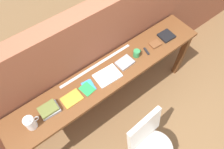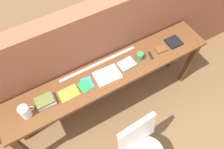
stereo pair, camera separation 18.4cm
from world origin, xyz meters
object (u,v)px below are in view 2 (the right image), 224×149
object	(u,v)px
book_stack_leftmost	(45,101)
magazine_cycling	(69,93)
pamphlet_pile_colourful	(87,84)
book_open_centre	(107,75)
chair_white_moulded	(142,148)
book_repair_rightmost	(174,42)
leather_journal_brown	(161,49)
mug	(140,56)
pitcher_white	(25,112)
multitool_folded	(151,55)

from	to	relation	value
book_stack_leftmost	magazine_cycling	xyz separation A→B (m)	(0.25, -0.02, -0.02)
book_stack_leftmost	pamphlet_pile_colourful	xyz separation A→B (m)	(0.46, -0.01, -0.03)
book_open_centre	pamphlet_pile_colourful	bearing A→B (deg)	179.26
chair_white_moulded	book_repair_rightmost	xyz separation A→B (m)	(0.96, 0.80, 0.37)
magazine_cycling	leather_journal_brown	distance (m)	1.19
book_open_centre	leather_journal_brown	size ratio (longest dim) A/B	2.15
book_stack_leftmost	book_repair_rightmost	size ratio (longest dim) A/B	1.17
chair_white_moulded	pamphlet_pile_colourful	distance (m)	0.90
chair_white_moulded	book_open_centre	distance (m)	0.86
pamphlet_pile_colourful	book_open_centre	size ratio (longest dim) A/B	0.65
chair_white_moulded	book_repair_rightmost	bearing A→B (deg)	39.69
mug	book_repair_rightmost	distance (m)	0.50
book_stack_leftmost	mug	size ratio (longest dim) A/B	1.84
book_open_centre	leather_journal_brown	distance (m)	0.73
pitcher_white	book_repair_rightmost	distance (m)	1.85
pamphlet_pile_colourful	multitool_folded	distance (m)	0.83
pamphlet_pile_colourful	leather_journal_brown	bearing A→B (deg)	-0.75
book_open_centre	mug	bearing A→B (deg)	5.18
pitcher_white	pamphlet_pile_colourful	bearing A→B (deg)	1.81
book_open_centre	multitool_folded	bearing A→B (deg)	1.75
pamphlet_pile_colourful	book_repair_rightmost	xyz separation A→B (m)	(1.19, -0.00, 0.01)
magazine_cycling	multitool_folded	bearing A→B (deg)	-1.33
leather_journal_brown	book_repair_rightmost	world-z (taller)	book_repair_rightmost
book_stack_leftmost	book_open_centre	xyz separation A→B (m)	(0.71, -0.03, -0.02)
chair_white_moulded	book_stack_leftmost	distance (m)	1.13
book_open_centre	multitool_folded	distance (m)	0.58
leather_journal_brown	book_repair_rightmost	xyz separation A→B (m)	(0.20, 0.01, 0.00)
pitcher_white	mug	bearing A→B (deg)	1.00
book_repair_rightmost	leather_journal_brown	bearing A→B (deg)	-174.36
chair_white_moulded	leather_journal_brown	world-z (taller)	leather_journal_brown
magazine_cycling	leather_journal_brown	world-z (taller)	leather_journal_brown
pamphlet_pile_colourful	leather_journal_brown	size ratio (longest dim) A/B	1.39
book_stack_leftmost	mug	distance (m)	1.15
chair_white_moulded	book_stack_leftmost	bearing A→B (deg)	130.07
book_open_centre	chair_white_moulded	bearing A→B (deg)	-88.81
book_stack_leftmost	multitool_folded	xyz separation A→B (m)	(1.28, -0.04, -0.02)
chair_white_moulded	mug	bearing A→B (deg)	59.93
magazine_cycling	chair_white_moulded	bearing A→B (deg)	-61.35
book_repair_rightmost	mug	bearing A→B (deg)	-177.91
multitool_folded	leather_journal_brown	bearing A→B (deg)	4.83
mug	leather_journal_brown	distance (m)	0.29
book_open_centre	multitool_folded	xyz separation A→B (m)	(0.58, -0.01, -0.00)
magazine_cycling	book_open_centre	world-z (taller)	book_open_centre
pitcher_white	pamphlet_pile_colourful	world-z (taller)	pitcher_white
book_stack_leftmost	mug	world-z (taller)	mug
leather_journal_brown	book_repair_rightmost	size ratio (longest dim) A/B	0.75
mug	multitool_folded	distance (m)	0.14
magazine_cycling	book_open_centre	xyz separation A→B (m)	(0.46, -0.01, 0.00)
magazine_cycling	mug	distance (m)	0.90
mug	book_open_centre	bearing A→B (deg)	-177.64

